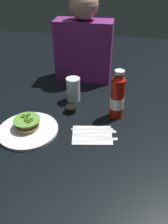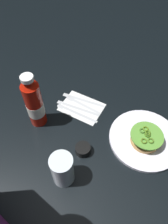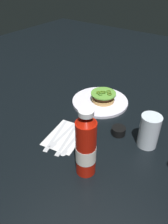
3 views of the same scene
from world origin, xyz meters
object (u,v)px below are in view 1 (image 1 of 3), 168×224
diner_person (84,42)px  napkin (92,135)px  dinner_plate (28,130)px  condiment_cup (70,109)px  butter_knife (98,132)px  ketchup_bottle (117,97)px  spoon_utensil (98,129)px  fork_utensil (96,136)px  water_glass (73,90)px  steak_knife (98,140)px  burger_sandwich (27,123)px

diner_person → napkin: bearing=-76.1°
dinner_plate → napkin: size_ratio=1.55×
dinner_plate → diner_person: size_ratio=0.52×
condiment_cup → butter_knife: bearing=-42.2°
dinner_plate → condiment_cup: size_ratio=4.82×
dinner_plate → condiment_cup: bearing=50.4°
dinner_plate → ketchup_bottle: ketchup_bottle is taller
condiment_cup → diner_person: 0.47m
ketchup_bottle → spoon_utensil: 0.18m
fork_utensil → ketchup_bottle: bearing=67.4°
water_glass → steak_knife: water_glass is taller
condiment_cup → steak_knife: 0.27m
spoon_utensil → diner_person: size_ratio=0.37×
spoon_utensil → fork_utensil: bearing=-92.5°
steak_knife → diner_person: 0.68m
water_glass → ketchup_bottle: bearing=-25.4°
fork_utensil → napkin: bearing=150.3°
dinner_plate → fork_utensil: size_ratio=1.57×
ketchup_bottle → butter_knife: ketchup_bottle is taller
condiment_cup → diner_person: (-0.00, 0.41, 0.23)m
dinner_plate → steak_knife: size_ratio=1.40×
ketchup_bottle → napkin: bearing=-119.5°
dinner_plate → diner_person: (0.16, 0.61, 0.24)m
water_glass → condiment_cup: 0.13m
diner_person → fork_utensil: bearing=-74.5°
napkin → diner_person: bearing=103.9°
dinner_plate → napkin: bearing=4.8°
spoon_utensil → diner_person: (-0.17, 0.54, 0.24)m
spoon_utensil → steak_knife: bearing=-83.5°
steak_knife → butter_knife: size_ratio=1.01×
diner_person → dinner_plate: bearing=-104.6°
fork_utensil → steak_knife: bearing=-61.4°
water_glass → diner_person: (0.01, 0.29, 0.18)m
burger_sandwich → condiment_cup: size_ratio=2.14×
water_glass → diner_person: bearing=88.6°
napkin → diner_person: diner_person is taller
water_glass → fork_utensil: (0.17, -0.30, -0.06)m
butter_knife → ketchup_bottle: bearing=63.9°
fork_utensil → diner_person: (-0.16, 0.59, 0.24)m
water_glass → condiment_cup: water_glass is taller
butter_knife → water_glass: bearing=122.9°
dinner_plate → napkin: dinner_plate is taller
ketchup_bottle → diner_person: (-0.24, 0.41, 0.13)m
napkin → butter_knife: bearing=41.7°
water_glass → steak_knife: size_ratio=0.67×
water_glass → butter_knife: 0.33m
napkin → diner_person: 0.65m
dinner_plate → burger_sandwich: (-0.01, 0.01, 0.03)m
burger_sandwich → water_glass: (0.16, 0.30, 0.03)m
burger_sandwich → diner_person: bearing=74.6°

